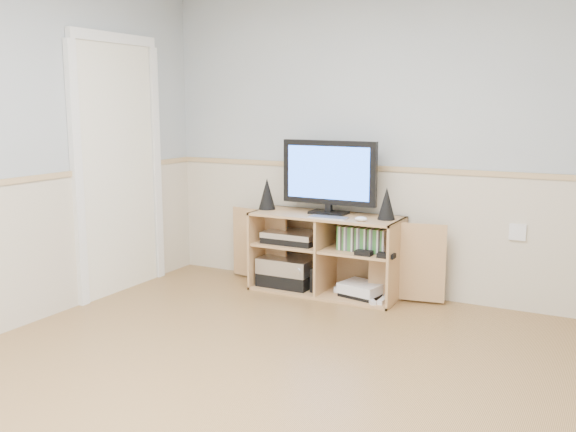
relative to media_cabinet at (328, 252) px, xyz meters
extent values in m
cube|color=#A57A49|center=(0.44, -2.05, -0.34)|extent=(4.00, 4.50, 0.02)
cube|color=#B0BABF|center=(0.44, 0.21, 0.92)|extent=(4.00, 0.02, 2.50)
cube|color=beige|center=(0.44, 0.20, 0.17)|extent=(4.00, 0.01, 1.00)
cube|color=tan|center=(0.44, 0.19, 0.69)|extent=(4.00, 0.02, 0.04)
cube|color=white|center=(-1.54, -0.75, 0.67)|extent=(0.03, 0.82, 2.00)
cube|color=tan|center=(0.00, -0.05, -0.32)|extent=(1.22, 0.46, 0.02)
cube|color=tan|center=(0.00, -0.05, 0.31)|extent=(1.22, 0.46, 0.02)
cube|color=tan|center=(-0.60, -0.05, -0.01)|extent=(0.02, 0.46, 0.65)
cube|color=tan|center=(0.60, -0.05, -0.01)|extent=(0.02, 0.46, 0.65)
cube|color=tan|center=(0.00, 0.16, -0.01)|extent=(1.22, 0.02, 0.65)
cube|color=tan|center=(0.00, -0.05, -0.01)|extent=(0.02, 0.44, 0.61)
cube|color=tan|center=(-0.31, -0.05, 0.05)|extent=(0.58, 0.42, 0.02)
cube|color=tan|center=(0.31, -0.05, 0.05)|extent=(0.58, 0.42, 0.02)
cube|color=tan|center=(-0.66, 0.01, -0.01)|extent=(0.59, 0.12, 0.61)
cube|color=tan|center=(0.66, 0.01, -0.01)|extent=(0.59, 0.12, 0.61)
cube|color=black|center=(0.00, 0.00, 0.33)|extent=(0.30, 0.18, 0.02)
cube|color=black|center=(0.00, 0.00, 0.37)|extent=(0.05, 0.04, 0.06)
cube|color=black|center=(0.00, 0.00, 0.65)|extent=(0.80, 0.05, 0.51)
cube|color=blue|center=(0.00, -0.03, 0.65)|extent=(0.71, 0.01, 0.42)
cone|color=black|center=(-0.56, -0.03, 0.45)|extent=(0.14, 0.14, 0.26)
cone|color=black|center=(0.50, -0.03, 0.44)|extent=(0.14, 0.14, 0.25)
cube|color=silver|center=(0.08, -0.19, 0.32)|extent=(0.31, 0.14, 0.01)
ellipsoid|color=white|center=(0.35, -0.19, 0.34)|extent=(0.11, 0.08, 0.04)
cube|color=black|center=(-0.35, -0.05, -0.26)|extent=(0.45, 0.34, 0.11)
cube|color=silver|center=(-0.35, -0.05, -0.14)|extent=(0.45, 0.34, 0.13)
cube|color=black|center=(-0.31, -0.05, 0.08)|extent=(0.45, 0.31, 0.05)
cube|color=silver|center=(-0.31, -0.05, 0.13)|extent=(0.45, 0.31, 0.05)
cube|color=black|center=(-0.07, -0.10, -0.21)|extent=(0.04, 0.14, 0.20)
cube|color=white|center=(0.21, -0.02, -0.29)|extent=(0.24, 0.20, 0.05)
cube|color=black|center=(0.33, -0.07, -0.30)|extent=(0.34, 0.30, 0.03)
cube|color=white|center=(0.33, -0.07, -0.24)|extent=(0.36, 0.32, 0.08)
cube|color=white|center=(0.53, -0.15, -0.30)|extent=(0.04, 0.14, 0.03)
cube|color=white|center=(0.51, 0.01, -0.30)|extent=(0.09, 0.15, 0.03)
cube|color=#3F8C3F|center=(0.33, -0.07, 0.15)|extent=(0.39, 0.14, 0.19)
cube|color=white|center=(1.44, 0.18, 0.27)|extent=(0.12, 0.03, 0.12)
camera|label=1|loc=(2.08, -4.70, 1.20)|focal=40.00mm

